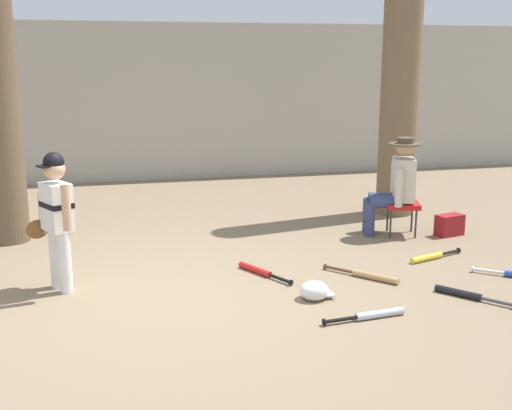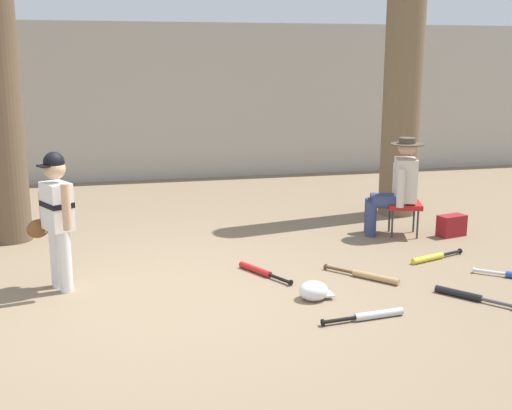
{
  "view_description": "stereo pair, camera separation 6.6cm",
  "coord_description": "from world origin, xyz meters",
  "px_view_note": "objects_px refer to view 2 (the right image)",
  "views": [
    {
      "loc": [
        -0.55,
        -5.45,
        2.13
      ],
      "look_at": [
        0.88,
        0.38,
        0.75
      ],
      "focal_mm": 45.04,
      "sensor_mm": 36.0,
      "label": 1
    },
    {
      "loc": [
        -0.48,
        -5.46,
        2.13
      ],
      "look_at": [
        0.88,
        0.38,
        0.75
      ],
      "focal_mm": 45.04,
      "sensor_mm": 36.0,
      "label": 2
    }
  ],
  "objects_px": {
    "tree_behind_spectator": "(403,75)",
    "seated_spectator": "(397,184)",
    "folding_stool": "(404,206)",
    "handbag_beside_stool": "(452,226)",
    "bat_black_composite": "(464,295)",
    "young_ballplayer": "(56,212)",
    "bat_aluminum_silver": "(372,315)",
    "bat_red_barrel": "(259,271)",
    "batting_helmet_white": "(314,291)",
    "bat_yellow_trainer": "(432,257)",
    "bat_wood_tan": "(370,276)"
  },
  "relations": [
    {
      "from": "tree_behind_spectator",
      "to": "seated_spectator",
      "type": "relative_size",
      "value": 3.74
    },
    {
      "from": "folding_stool",
      "to": "handbag_beside_stool",
      "type": "xyz_separation_m",
      "value": [
        0.56,
        -0.17,
        -0.23
      ]
    },
    {
      "from": "folding_stool",
      "to": "bat_black_composite",
      "type": "relative_size",
      "value": 0.84
    },
    {
      "from": "tree_behind_spectator",
      "to": "young_ballplayer",
      "type": "bearing_deg",
      "value": -154.7
    },
    {
      "from": "folding_stool",
      "to": "bat_aluminum_silver",
      "type": "distance_m",
      "value": 2.76
    },
    {
      "from": "bat_black_composite",
      "to": "bat_red_barrel",
      "type": "height_order",
      "value": "same"
    },
    {
      "from": "tree_behind_spectator",
      "to": "bat_red_barrel",
      "type": "distance_m",
      "value": 3.75
    },
    {
      "from": "folding_stool",
      "to": "batting_helmet_white",
      "type": "xyz_separation_m",
      "value": [
        -1.74,
        -1.81,
        -0.29
      ]
    },
    {
      "from": "young_ballplayer",
      "to": "seated_spectator",
      "type": "bearing_deg",
      "value": 15.03
    },
    {
      "from": "young_ballplayer",
      "to": "bat_red_barrel",
      "type": "distance_m",
      "value": 2.05
    },
    {
      "from": "young_ballplayer",
      "to": "bat_red_barrel",
      "type": "relative_size",
      "value": 1.88
    },
    {
      "from": "handbag_beside_stool",
      "to": "folding_stool",
      "type": "bearing_deg",
      "value": 162.67
    },
    {
      "from": "folding_stool",
      "to": "bat_aluminum_silver",
      "type": "bearing_deg",
      "value": -120.81
    },
    {
      "from": "bat_yellow_trainer",
      "to": "batting_helmet_white",
      "type": "bearing_deg",
      "value": -153.31
    },
    {
      "from": "tree_behind_spectator",
      "to": "folding_stool",
      "type": "xyz_separation_m",
      "value": [
        -0.42,
        -1.07,
        -1.54
      ]
    },
    {
      "from": "young_ballplayer",
      "to": "handbag_beside_stool",
      "type": "distance_m",
      "value": 4.66
    },
    {
      "from": "handbag_beside_stool",
      "to": "batting_helmet_white",
      "type": "distance_m",
      "value": 2.82
    },
    {
      "from": "tree_behind_spectator",
      "to": "bat_wood_tan",
      "type": "distance_m",
      "value": 3.45
    },
    {
      "from": "batting_helmet_white",
      "to": "seated_spectator",
      "type": "bearing_deg",
      "value": 48.22
    },
    {
      "from": "young_ballplayer",
      "to": "folding_stool",
      "type": "xyz_separation_m",
      "value": [
        3.98,
        1.01,
        -0.38
      ]
    },
    {
      "from": "handbag_beside_stool",
      "to": "bat_wood_tan",
      "type": "bearing_deg",
      "value": -141.85
    },
    {
      "from": "tree_behind_spectator",
      "to": "folding_stool",
      "type": "bearing_deg",
      "value": -111.5
    },
    {
      "from": "bat_aluminum_silver",
      "to": "bat_wood_tan",
      "type": "height_order",
      "value": "same"
    },
    {
      "from": "tree_behind_spectator",
      "to": "young_ballplayer",
      "type": "relative_size",
      "value": 3.44
    },
    {
      "from": "bat_yellow_trainer",
      "to": "young_ballplayer",
      "type": "bearing_deg",
      "value": -179.98
    },
    {
      "from": "folding_stool",
      "to": "bat_yellow_trainer",
      "type": "bearing_deg",
      "value": -98.34
    },
    {
      "from": "folding_stool",
      "to": "bat_black_composite",
      "type": "xyz_separation_m",
      "value": [
        -0.4,
        -2.1,
        -0.33
      ]
    },
    {
      "from": "seated_spectator",
      "to": "bat_red_barrel",
      "type": "bearing_deg",
      "value": -151.74
    },
    {
      "from": "handbag_beside_stool",
      "to": "bat_red_barrel",
      "type": "bearing_deg",
      "value": -161.97
    },
    {
      "from": "handbag_beside_stool",
      "to": "bat_wood_tan",
      "type": "height_order",
      "value": "handbag_beside_stool"
    },
    {
      "from": "seated_spectator",
      "to": "bat_black_composite",
      "type": "distance_m",
      "value": 2.24
    },
    {
      "from": "bat_yellow_trainer",
      "to": "bat_aluminum_silver",
      "type": "bearing_deg",
      "value": -133.1
    },
    {
      "from": "young_ballplayer",
      "to": "handbag_beside_stool",
      "type": "xyz_separation_m",
      "value": [
        4.54,
        0.84,
        -0.61
      ]
    },
    {
      "from": "young_ballplayer",
      "to": "bat_wood_tan",
      "type": "xyz_separation_m",
      "value": [
        2.94,
        -0.42,
        -0.71
      ]
    },
    {
      "from": "young_ballplayer",
      "to": "bat_wood_tan",
      "type": "height_order",
      "value": "young_ballplayer"
    },
    {
      "from": "bat_yellow_trainer",
      "to": "bat_black_composite",
      "type": "bearing_deg",
      "value": -103.2
    },
    {
      "from": "bat_wood_tan",
      "to": "tree_behind_spectator",
      "type": "bearing_deg",
      "value": 59.7
    },
    {
      "from": "tree_behind_spectator",
      "to": "young_ballplayer",
      "type": "height_order",
      "value": "tree_behind_spectator"
    },
    {
      "from": "young_ballplayer",
      "to": "bat_black_composite",
      "type": "bearing_deg",
      "value": -16.95
    },
    {
      "from": "bat_yellow_trainer",
      "to": "bat_wood_tan",
      "type": "bearing_deg",
      "value": -154.9
    },
    {
      "from": "tree_behind_spectator",
      "to": "bat_black_composite",
      "type": "xyz_separation_m",
      "value": [
        -0.82,
        -3.17,
        -1.88
      ]
    },
    {
      "from": "tree_behind_spectator",
      "to": "bat_yellow_trainer",
      "type": "bearing_deg",
      "value": -105.3
    },
    {
      "from": "handbag_beside_stool",
      "to": "bat_wood_tan",
      "type": "relative_size",
      "value": 0.51
    },
    {
      "from": "tree_behind_spectator",
      "to": "seated_spectator",
      "type": "height_order",
      "value": "tree_behind_spectator"
    },
    {
      "from": "bat_red_barrel",
      "to": "batting_helmet_white",
      "type": "xyz_separation_m",
      "value": [
        0.32,
        -0.78,
        0.04
      ]
    },
    {
      "from": "handbag_beside_stool",
      "to": "bat_aluminum_silver",
      "type": "bearing_deg",
      "value": -132.0
    },
    {
      "from": "handbag_beside_stool",
      "to": "bat_black_composite",
      "type": "bearing_deg",
      "value": -116.53
    },
    {
      "from": "folding_stool",
      "to": "bat_red_barrel",
      "type": "relative_size",
      "value": 0.73
    },
    {
      "from": "young_ballplayer",
      "to": "seated_spectator",
      "type": "height_order",
      "value": "young_ballplayer"
    },
    {
      "from": "bat_aluminum_silver",
      "to": "tree_behind_spectator",
      "type": "bearing_deg",
      "value": 61.93
    }
  ]
}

